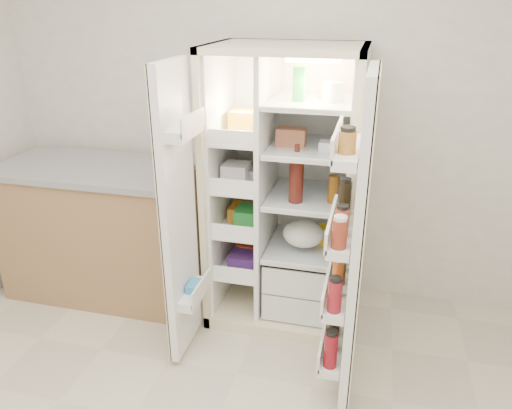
# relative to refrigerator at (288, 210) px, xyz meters

# --- Properties ---
(wall_back) EXTENTS (4.00, 0.02, 2.70)m
(wall_back) POSITION_rel_refrigerator_xyz_m (-0.14, 0.35, 0.61)
(wall_back) COLOR silver
(wall_back) RESTS_ON floor
(refrigerator) EXTENTS (0.92, 0.70, 1.80)m
(refrigerator) POSITION_rel_refrigerator_xyz_m (0.00, 0.00, 0.00)
(refrigerator) COLOR beige
(refrigerator) RESTS_ON floor
(freezer_door) EXTENTS (0.15, 0.40, 1.72)m
(freezer_door) POSITION_rel_refrigerator_xyz_m (-0.52, -0.60, 0.15)
(freezer_door) COLOR white
(freezer_door) RESTS_ON floor
(fridge_door) EXTENTS (0.17, 0.58, 1.72)m
(fridge_door) POSITION_rel_refrigerator_xyz_m (0.46, -0.69, 0.13)
(fridge_door) COLOR white
(fridge_door) RESTS_ON floor
(kitchen_counter) EXTENTS (1.35, 0.72, 0.98)m
(kitchen_counter) POSITION_rel_refrigerator_xyz_m (-1.36, -0.09, -0.25)
(kitchen_counter) COLOR #926949
(kitchen_counter) RESTS_ON floor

